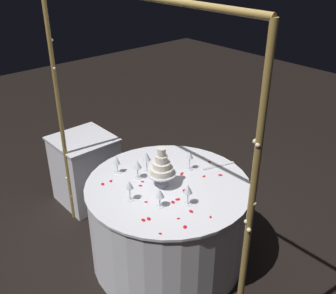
{
  "coord_description": "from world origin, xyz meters",
  "views": [
    {
      "loc": [
        -1.91,
        1.69,
        2.4
      ],
      "look_at": [
        0.0,
        0.0,
        1.05
      ],
      "focal_mm": 41.77,
      "sensor_mm": 36.0,
      "label": 1
    }
  ],
  "objects_px": {
    "tiered_cake": "(162,167)",
    "wine_glass_4": "(190,156)",
    "side_table": "(86,170)",
    "wine_glass_0": "(129,186)",
    "wine_glass_5": "(160,194)",
    "wine_glass_6": "(117,161)",
    "main_table": "(168,221)",
    "wine_glass_3": "(137,165)",
    "decorative_arch": "(128,114)",
    "wine_glass_2": "(146,157)",
    "cake_knife": "(220,166)",
    "wine_glass_1": "(188,190)"
  },
  "relations": [
    {
      "from": "tiered_cake",
      "to": "wine_glass_4",
      "type": "bearing_deg",
      "value": -84.9
    },
    {
      "from": "side_table",
      "to": "wine_glass_0",
      "type": "xyz_separation_m",
      "value": [
        -1.14,
        0.27,
        0.49
      ]
    },
    {
      "from": "wine_glass_5",
      "to": "wine_glass_6",
      "type": "relative_size",
      "value": 0.98
    },
    {
      "from": "side_table",
      "to": "wine_glass_5",
      "type": "xyz_separation_m",
      "value": [
        -1.35,
        0.16,
        0.48
      ]
    },
    {
      "from": "main_table",
      "to": "wine_glass_3",
      "type": "relative_size",
      "value": 8.12
    },
    {
      "from": "wine_glass_5",
      "to": "tiered_cake",
      "type": "bearing_deg",
      "value": -43.38
    },
    {
      "from": "decorative_arch",
      "to": "wine_glass_6",
      "type": "height_order",
      "value": "decorative_arch"
    },
    {
      "from": "wine_glass_0",
      "to": "wine_glass_2",
      "type": "bearing_deg",
      "value": -56.53
    },
    {
      "from": "wine_glass_5",
      "to": "decorative_arch",
      "type": "bearing_deg",
      "value": 30.96
    },
    {
      "from": "main_table",
      "to": "cake_knife",
      "type": "bearing_deg",
      "value": -99.62
    },
    {
      "from": "cake_knife",
      "to": "side_table",
      "type": "bearing_deg",
      "value": 24.96
    },
    {
      "from": "decorative_arch",
      "to": "main_table",
      "type": "relative_size",
      "value": 1.67
    },
    {
      "from": "wine_glass_4",
      "to": "wine_glass_6",
      "type": "height_order",
      "value": "wine_glass_4"
    },
    {
      "from": "cake_knife",
      "to": "main_table",
      "type": "bearing_deg",
      "value": 80.38
    },
    {
      "from": "wine_glass_0",
      "to": "side_table",
      "type": "bearing_deg",
      "value": -13.29
    },
    {
      "from": "tiered_cake",
      "to": "wine_glass_5",
      "type": "xyz_separation_m",
      "value": [
        -0.2,
        0.19,
        -0.05
      ]
    },
    {
      "from": "wine_glass_3",
      "to": "tiered_cake",
      "type": "bearing_deg",
      "value": -159.32
    },
    {
      "from": "wine_glass_1",
      "to": "cake_knife",
      "type": "relative_size",
      "value": 0.58
    },
    {
      "from": "tiered_cake",
      "to": "wine_glass_1",
      "type": "height_order",
      "value": "tiered_cake"
    },
    {
      "from": "wine_glass_0",
      "to": "wine_glass_4",
      "type": "relative_size",
      "value": 0.99
    },
    {
      "from": "wine_glass_5",
      "to": "wine_glass_6",
      "type": "height_order",
      "value": "wine_glass_6"
    },
    {
      "from": "side_table",
      "to": "wine_glass_2",
      "type": "bearing_deg",
      "value": -176.09
    },
    {
      "from": "main_table",
      "to": "cake_knife",
      "type": "distance_m",
      "value": 0.63
    },
    {
      "from": "wine_glass_3",
      "to": "wine_glass_1",
      "type": "bearing_deg",
      "value": -174.15
    },
    {
      "from": "wine_glass_1",
      "to": "wine_glass_6",
      "type": "distance_m",
      "value": 0.7
    },
    {
      "from": "main_table",
      "to": "side_table",
      "type": "xyz_separation_m",
      "value": [
        1.17,
        0.07,
        -0.01
      ]
    },
    {
      "from": "wine_glass_0",
      "to": "wine_glass_2",
      "type": "xyz_separation_m",
      "value": [
        0.22,
        -0.33,
        0.02
      ]
    },
    {
      "from": "wine_glass_5",
      "to": "main_table",
      "type": "bearing_deg",
      "value": -52.75
    },
    {
      "from": "main_table",
      "to": "side_table",
      "type": "distance_m",
      "value": 1.17
    },
    {
      "from": "wine_glass_1",
      "to": "wine_glass_6",
      "type": "xyz_separation_m",
      "value": [
        0.69,
        0.13,
        -0.02
      ]
    },
    {
      "from": "decorative_arch",
      "to": "wine_glass_3",
      "type": "relative_size",
      "value": 13.56
    },
    {
      "from": "decorative_arch",
      "to": "wine_glass_1",
      "type": "relative_size",
      "value": 12.95
    },
    {
      "from": "wine_glass_4",
      "to": "cake_knife",
      "type": "distance_m",
      "value": 0.29
    },
    {
      "from": "decorative_arch",
      "to": "side_table",
      "type": "relative_size",
      "value": 3.03
    },
    {
      "from": "wine_glass_0",
      "to": "wine_glass_3",
      "type": "bearing_deg",
      "value": -48.37
    },
    {
      "from": "wine_glass_2",
      "to": "cake_knife",
      "type": "xyz_separation_m",
      "value": [
        -0.33,
        -0.52,
        -0.14
      ]
    },
    {
      "from": "decorative_arch",
      "to": "cake_knife",
      "type": "height_order",
      "value": "decorative_arch"
    },
    {
      "from": "wine_glass_5",
      "to": "cake_knife",
      "type": "height_order",
      "value": "wine_glass_5"
    },
    {
      "from": "main_table",
      "to": "wine_glass_1",
      "type": "distance_m",
      "value": 0.57
    },
    {
      "from": "wine_glass_2",
      "to": "cake_knife",
      "type": "relative_size",
      "value": 0.65
    },
    {
      "from": "wine_glass_6",
      "to": "main_table",
      "type": "bearing_deg",
      "value": -153.98
    },
    {
      "from": "wine_glass_1",
      "to": "wine_glass_2",
      "type": "xyz_separation_m",
      "value": [
        0.54,
        -0.06,
        0.02
      ]
    },
    {
      "from": "main_table",
      "to": "wine_glass_4",
      "type": "height_order",
      "value": "wine_glass_4"
    },
    {
      "from": "tiered_cake",
      "to": "wine_glass_3",
      "type": "xyz_separation_m",
      "value": [
        0.2,
        0.08,
        -0.04
      ]
    },
    {
      "from": "wine_glass_1",
      "to": "wine_glass_4",
      "type": "relative_size",
      "value": 1.01
    },
    {
      "from": "wine_glass_2",
      "to": "cake_knife",
      "type": "distance_m",
      "value": 0.63
    },
    {
      "from": "wine_glass_2",
      "to": "cake_knife",
      "type": "height_order",
      "value": "wine_glass_2"
    },
    {
      "from": "wine_glass_1",
      "to": "wine_glass_2",
      "type": "distance_m",
      "value": 0.54
    },
    {
      "from": "wine_glass_3",
      "to": "wine_glass_0",
      "type": "bearing_deg",
      "value": 131.63
    },
    {
      "from": "side_table",
      "to": "wine_glass_4",
      "type": "distance_m",
      "value": 1.27
    }
  ]
}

